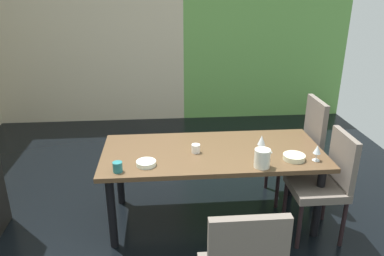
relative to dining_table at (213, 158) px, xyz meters
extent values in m
cube|color=black|center=(-0.28, -0.15, -0.64)|extent=(5.64, 6.13, 0.02)
cube|color=beige|center=(-1.59, 2.87, 0.68)|extent=(3.02, 0.10, 2.63)
cube|color=#65A14B|center=(1.23, 2.87, 0.68)|extent=(2.62, 0.10, 2.63)
cube|color=brown|center=(0.00, 0.00, 0.06)|extent=(1.97, 0.88, 0.04)
cylinder|color=black|center=(-0.88, 0.34, -0.30)|extent=(0.07, 0.07, 0.67)
cylinder|color=black|center=(0.88, 0.34, -0.30)|extent=(0.07, 0.07, 0.67)
cylinder|color=black|center=(-0.88, -0.34, -0.30)|extent=(0.07, 0.07, 0.67)
cylinder|color=black|center=(0.88, -0.34, -0.30)|extent=(0.07, 0.07, 0.67)
cube|color=#695F56|center=(0.86, 0.31, -0.17)|extent=(0.44, 0.44, 0.07)
cube|color=#695F56|center=(1.06, 0.31, 0.13)|extent=(0.05, 0.42, 0.59)
cylinder|color=black|center=(0.67, 0.12, -0.42)|extent=(0.04, 0.04, 0.43)
cylinder|color=black|center=(0.67, 0.50, -0.42)|extent=(0.04, 0.04, 0.43)
cylinder|color=black|center=(1.05, 0.12, -0.42)|extent=(0.04, 0.04, 0.43)
cylinder|color=black|center=(1.05, 0.50, -0.42)|extent=(0.04, 0.04, 0.43)
cube|color=#695F56|center=(0.86, -0.31, -0.17)|extent=(0.44, 0.44, 0.07)
cube|color=#695F56|center=(1.06, -0.31, 0.08)|extent=(0.05, 0.42, 0.49)
cylinder|color=black|center=(0.67, -0.50, -0.42)|extent=(0.04, 0.04, 0.43)
cylinder|color=black|center=(0.67, -0.12, -0.42)|extent=(0.04, 0.04, 0.43)
cylinder|color=black|center=(1.05, -0.50, -0.42)|extent=(0.04, 0.04, 0.43)
cylinder|color=black|center=(1.05, -0.12, -0.42)|extent=(0.04, 0.04, 0.43)
cylinder|color=silver|center=(0.84, -0.27, 0.08)|extent=(0.06, 0.06, 0.00)
cylinder|color=silver|center=(0.84, -0.27, 0.11)|extent=(0.01, 0.01, 0.06)
cone|color=silver|center=(0.84, -0.27, 0.18)|extent=(0.06, 0.06, 0.07)
cylinder|color=silver|center=(0.42, -0.05, 0.08)|extent=(0.06, 0.06, 0.00)
cylinder|color=silver|center=(0.42, -0.05, 0.11)|extent=(0.01, 0.01, 0.06)
cone|color=silver|center=(0.42, -0.05, 0.19)|extent=(0.07, 0.07, 0.09)
cylinder|color=white|center=(-0.59, -0.24, 0.10)|extent=(0.16, 0.16, 0.04)
cylinder|color=beige|center=(0.66, -0.24, 0.10)|extent=(0.19, 0.19, 0.04)
cylinder|color=white|center=(-0.16, -0.03, 0.11)|extent=(0.08, 0.08, 0.08)
cylinder|color=#256E71|center=(-0.81, -0.33, 0.12)|extent=(0.08, 0.08, 0.08)
cylinder|color=white|center=(0.35, -0.35, 0.15)|extent=(0.13, 0.13, 0.16)
cone|color=white|center=(0.41, -0.35, 0.22)|extent=(0.05, 0.05, 0.03)
camera|label=1|loc=(-0.44, -3.02, 1.49)|focal=35.00mm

